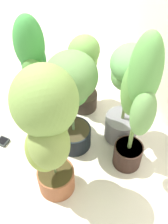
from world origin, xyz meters
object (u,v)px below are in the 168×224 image
potted_plant_back_center (126,91)px  hygrometer_box (3,141)px  potted_plant_front_right (48,130)px  potted_plant_back_left (83,70)px  potted_plant_back_right (137,105)px  potted_plant_center (72,93)px  potted_plant_front_left (33,73)px

potted_plant_back_center → hygrometer_box: bearing=-107.7°
potted_plant_front_right → potted_plant_back_center: bearing=111.1°
potted_plant_back_left → hygrometer_box: size_ratio=6.20×
potted_plant_front_right → hygrometer_box: bearing=-153.2°
potted_plant_back_center → potted_plant_back_left: 0.43m
potted_plant_back_right → hygrometer_box: bearing=-123.4°
potted_plant_front_right → potted_plant_center: size_ratio=1.22×
hygrometer_box → potted_plant_back_center: bearing=-149.0°
potted_plant_back_center → hygrometer_box: size_ratio=7.33×
potted_plant_center → potted_plant_back_right: bearing=42.0°
potted_plant_front_right → potted_plant_back_right: size_ratio=0.94×
potted_plant_front_right → potted_plant_front_left: 0.58m
potted_plant_front_left → potted_plant_back_center: bearing=59.0°
potted_plant_back_left → hygrometer_box: bearing=-80.8°
potted_plant_back_left → hygrometer_box: (0.12, -0.74, -0.40)m
hygrometer_box → potted_plant_front_right: bearing=165.5°
potted_plant_center → potted_plant_back_center: (0.07, 0.37, -0.06)m
potted_plant_front_right → potted_plant_front_left: potted_plant_front_right is taller
potted_plant_center → potted_plant_back_right: (0.32, 0.29, 0.08)m
potted_plant_back_center → hygrometer_box: potted_plant_back_center is taller
potted_plant_back_left → potted_plant_back_right: size_ratio=0.65×
potted_plant_center → potted_plant_front_left: size_ratio=0.85×
potted_plant_center → potted_plant_front_right: bearing=-39.2°
potted_plant_center → potted_plant_back_center: size_ratio=1.01×
potted_plant_back_right → potted_plant_back_center: bearing=161.6°
potted_plant_front_right → potted_plant_back_left: 0.83m
potted_plant_back_left → potted_plant_back_right: (0.65, 0.07, 0.19)m
potted_plant_center → hygrometer_box: potted_plant_center is taller
potted_plant_front_right → potted_plant_front_left: bearing=172.6°
potted_plant_front_right → hygrometer_box: (-0.52, -0.26, -0.61)m
potted_plant_center → potted_plant_front_left: bearing=-145.4°
potted_plant_front_right → potted_plant_back_left: (-0.64, 0.48, -0.21)m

